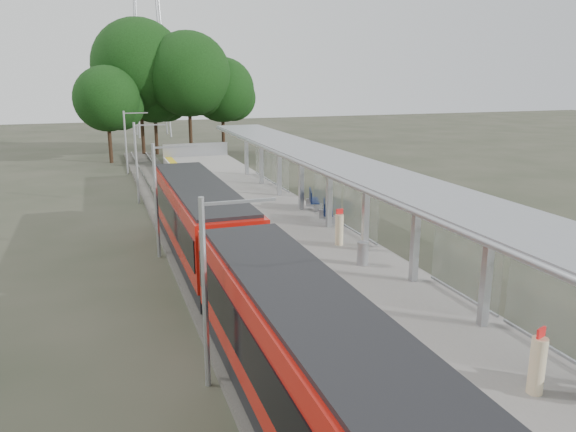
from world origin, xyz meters
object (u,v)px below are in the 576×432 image
at_px(train, 237,266).
at_px(info_pillar_far, 339,229).
at_px(info_pillar_near, 537,365).
at_px(litter_bin, 363,253).
at_px(bench_far, 313,199).
at_px(bench_mid, 326,211).

distance_m(train, info_pillar_far, 7.14).
relative_size(info_pillar_near, info_pillar_far, 1.02).
distance_m(info_pillar_far, litter_bin, 2.81).
bearing_deg(bench_far, info_pillar_far, -83.67).
bearing_deg(bench_far, info_pillar_near, -77.63).
relative_size(info_pillar_far, litter_bin, 1.75).
relative_size(bench_far, info_pillar_far, 1.03).
bearing_deg(info_pillar_near, train, 101.56).
relative_size(bench_far, litter_bin, 1.81).
xyz_separation_m(bench_mid, info_pillar_near, (-1.49, -16.53, 0.15)).
bearing_deg(bench_far, bench_mid, -78.91).
bearing_deg(litter_bin, bench_far, 80.65).
bearing_deg(bench_mid, litter_bin, -78.64).
height_order(info_pillar_near, litter_bin, info_pillar_near).
distance_m(bench_far, info_pillar_far, 6.86).
height_order(bench_mid, litter_bin, bench_mid).
height_order(train, info_pillar_near, train).
xyz_separation_m(train, info_pillar_near, (5.29, -8.36, -0.32)).
distance_m(train, litter_bin, 5.75).
relative_size(train, litter_bin, 29.17).
bearing_deg(bench_mid, info_pillar_near, -73.33).
distance_m(bench_mid, litter_bin, 6.84).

